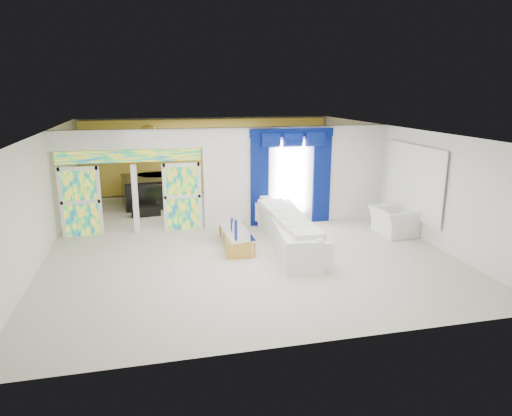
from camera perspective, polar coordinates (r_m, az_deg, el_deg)
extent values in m
plane|color=#B7AF9E|center=(13.26, -2.46, -3.42)|extent=(12.00, 12.00, 0.00)
cube|color=white|center=(14.37, 5.19, 4.10)|extent=(5.70, 0.18, 3.00)
cube|color=white|center=(13.48, -15.53, 8.22)|extent=(4.30, 0.18, 0.55)
cube|color=#994C3F|center=(13.88, -20.92, 0.72)|extent=(0.95, 0.04, 2.00)
cube|color=#994C3F|center=(13.78, -9.12, 1.41)|extent=(0.95, 0.04, 2.00)
cube|color=#994C3F|center=(13.53, -15.39, 6.22)|extent=(4.00, 0.05, 0.35)
cube|color=white|center=(14.20, 4.35, 3.80)|extent=(1.00, 0.02, 2.30)
cube|color=#030A46|center=(13.92, 0.45, 3.41)|extent=(0.55, 0.10, 2.80)
cube|color=#030A46|center=(14.52, 8.16, 3.72)|extent=(0.55, 0.10, 2.80)
cube|color=#030A46|center=(13.99, 4.50, 9.30)|extent=(2.60, 0.12, 0.25)
cube|color=white|center=(13.76, 18.99, 3.12)|extent=(0.04, 2.70, 1.90)
cube|color=gold|center=(18.63, -5.96, 6.46)|extent=(9.70, 0.12, 2.90)
cube|color=white|center=(12.25, 4.02, -3.06)|extent=(1.31, 4.13, 0.77)
cube|color=#B78839|center=(12.27, -2.46, -3.86)|extent=(0.84, 1.97, 0.43)
cube|color=white|center=(14.21, 2.37, -1.43)|extent=(1.12, 0.46, 0.36)
cylinder|color=white|center=(14.01, 1.21, 0.35)|extent=(0.36, 0.36, 0.58)
imported|color=white|center=(13.82, 16.68, -1.60)|extent=(1.10, 1.24, 0.78)
cube|color=black|center=(17.17, -13.61, 2.07)|extent=(1.75, 2.16, 1.01)
cube|color=black|center=(15.69, -13.53, -0.38)|extent=(0.98, 0.47, 0.32)
cube|color=tan|center=(16.32, -20.70, 0.40)|extent=(0.60, 0.56, 0.73)
sphere|color=gold|center=(15.87, -13.23, 8.95)|extent=(0.60, 0.60, 0.60)
cylinder|color=#1C169A|center=(12.72, -3.00, -1.81)|extent=(0.08, 0.08, 0.17)
cylinder|color=navy|center=(12.19, -2.52, -2.28)|extent=(0.08, 0.08, 0.27)
cylinder|color=white|center=(12.43, -2.72, -2.28)|extent=(0.11, 0.11, 0.13)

